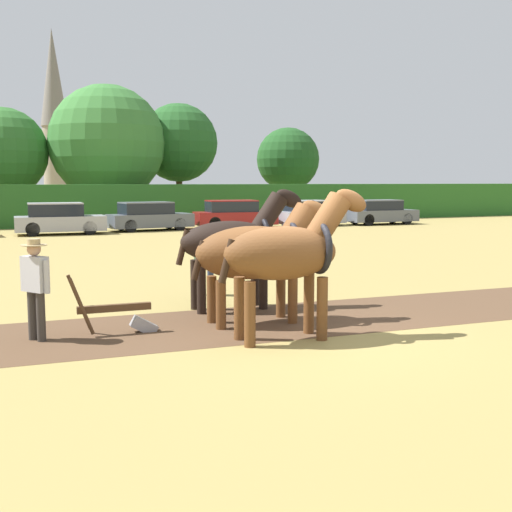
{
  "coord_description": "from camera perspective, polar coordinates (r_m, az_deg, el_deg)",
  "views": [
    {
      "loc": [
        -4.92,
        -9.35,
        2.58
      ],
      "look_at": [
        -0.01,
        2.26,
        1.1
      ],
      "focal_mm": 45.0,
      "sensor_mm": 36.0,
      "label": 1
    }
  ],
  "objects": [
    {
      "name": "hedgerow",
      "position": [
        38.07,
        -15.54,
        4.35
      ],
      "size": [
        68.6,
        1.37,
        2.38
      ],
      "primitive_type": "cube",
      "color": "#286023",
      "rests_on": "ground"
    },
    {
      "name": "farmer_beside_team",
      "position": [
        14.47,
        -4.44,
        -0.09
      ],
      "size": [
        0.46,
        0.49,
        1.54
      ],
      "rotation": [
        0.0,
        0.0,
        0.75
      ],
      "color": "#28334C",
      "rests_on": "ground"
    },
    {
      "name": "tree_center",
      "position": [
        45.43,
        -6.89,
        9.95
      ],
      "size": [
        5.4,
        5.4,
        7.92
      ],
      "color": "#4C3823",
      "rests_on": "ground"
    },
    {
      "name": "tree_left",
      "position": [
        43.56,
        -21.59,
        8.58
      ],
      "size": [
        5.56,
        5.56,
        7.17
      ],
      "color": "#4C3823",
      "rests_on": "ground"
    },
    {
      "name": "draft_horse_lead_right",
      "position": [
        11.6,
        0.15,
        0.37
      ],
      "size": [
        2.76,
        1.1,
        2.3
      ],
      "rotation": [
        0.0,
        0.0,
        -0.04
      ],
      "color": "brown",
      "rests_on": "ground"
    },
    {
      "name": "parked_car_right",
      "position": [
        37.13,
        4.77,
        3.77
      ],
      "size": [
        4.03,
        2.11,
        1.48
      ],
      "rotation": [
        0.0,
        0.0,
        0.09
      ],
      "color": "#9E9EA8",
      "rests_on": "ground"
    },
    {
      "name": "parked_car_center_left",
      "position": [
        32.57,
        -17.12,
        3.15
      ],
      "size": [
        4.28,
        1.93,
        1.54
      ],
      "rotation": [
        0.0,
        0.0,
        -0.04
      ],
      "color": "#9E9EA8",
      "rests_on": "ground"
    },
    {
      "name": "tree_center_right",
      "position": [
        48.51,
        2.85,
        8.57
      ],
      "size": [
        4.69,
        4.69,
        6.55
      ],
      "color": "#4C3823",
      "rests_on": "ground"
    },
    {
      "name": "parked_car_center_right",
      "position": [
        35.54,
        -1.95,
        3.71
      ],
      "size": [
        4.58,
        2.09,
        1.53
      ],
      "rotation": [
        0.0,
        0.0,
        -0.08
      ],
      "color": "maroon",
      "rests_on": "ground"
    },
    {
      "name": "church_spire",
      "position": [
        74.51,
        -17.5,
        12.0
      ],
      "size": [
        2.91,
        2.91,
        18.89
      ],
      "color": "gray",
      "rests_on": "ground"
    },
    {
      "name": "draft_horse_lead_left",
      "position": [
        10.36,
        2.84,
        0.29
      ],
      "size": [
        2.67,
        0.99,
        2.53
      ],
      "rotation": [
        0.0,
        0.0,
        -0.04
      ],
      "color": "brown",
      "rests_on": "ground"
    },
    {
      "name": "farmer_at_plow",
      "position": [
        10.91,
        -19.03,
        -2.19
      ],
      "size": [
        0.43,
        0.55,
        1.66
      ],
      "rotation": [
        0.0,
        0.0,
        0.61
      ],
      "color": "#38332D",
      "rests_on": "ground"
    },
    {
      "name": "draft_horse_trail_left",
      "position": [
        12.86,
        -1.9,
        1.33
      ],
      "size": [
        2.74,
        0.95,
        2.49
      ],
      "rotation": [
        0.0,
        0.0,
        -0.04
      ],
      "color": "black",
      "rests_on": "ground"
    },
    {
      "name": "plow",
      "position": [
        11.14,
        -11.85,
        -5.19
      ],
      "size": [
        1.5,
        0.48,
        1.13
      ],
      "rotation": [
        0.0,
        0.0,
        -0.04
      ],
      "color": "#4C331E",
      "rests_on": "ground"
    },
    {
      "name": "parked_car_center",
      "position": [
        34.12,
        -9.5,
        3.47
      ],
      "size": [
        4.52,
        2.24,
        1.49
      ],
      "rotation": [
        0.0,
        0.0,
        0.12
      ],
      "color": "#565B66",
      "rests_on": "ground"
    },
    {
      "name": "ground_plane",
      "position": [
        10.88,
        4.72,
        -7.05
      ],
      "size": [
        240.0,
        240.0,
        0.0
      ],
      "primitive_type": "plane",
      "color": "#998447"
    },
    {
      "name": "plowed_furrow_strip",
      "position": [
        11.1,
        -17.44,
        -7.04
      ],
      "size": [
        23.12,
        3.89,
        0.01
      ],
      "primitive_type": "cube",
      "rotation": [
        0.0,
        0.0,
        -0.04
      ],
      "color": "brown",
      "rests_on": "ground"
    },
    {
      "name": "parked_car_far_right",
      "position": [
        39.13,
        10.96,
        3.82
      ],
      "size": [
        4.33,
        1.76,
        1.47
      ],
      "rotation": [
        0.0,
        0.0,
        -0.01
      ],
      "color": "#565B66",
      "rests_on": "ground"
    },
    {
      "name": "tree_center_left",
      "position": [
        43.39,
        -13.1,
        9.76
      ],
      "size": [
        7.5,
        7.5,
        8.8
      ],
      "color": "#423323",
      "rests_on": "ground"
    }
  ]
}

